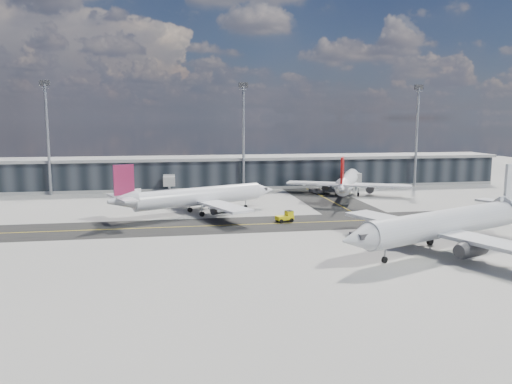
{
  "coord_description": "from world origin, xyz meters",
  "views": [
    {
      "loc": [
        -19.04,
        -85.55,
        19.54
      ],
      "look_at": [
        -2.79,
        11.1,
        5.0
      ],
      "focal_mm": 35.0,
      "sensor_mm": 36.0,
      "label": 1
    }
  ],
  "objects_px": {
    "baggage_tug": "(286,216)",
    "service_van": "(317,190)",
    "airliner_af": "(197,197)",
    "airliner_near": "(447,224)",
    "airliner_redtail": "(348,182)"
  },
  "relations": [
    {
      "from": "airliner_af",
      "to": "airliner_redtail",
      "type": "height_order",
      "value": "airliner_af"
    },
    {
      "from": "airliner_near",
      "to": "service_van",
      "type": "height_order",
      "value": "airliner_near"
    },
    {
      "from": "airliner_af",
      "to": "baggage_tug",
      "type": "height_order",
      "value": "airliner_af"
    },
    {
      "from": "airliner_af",
      "to": "airliner_near",
      "type": "distance_m",
      "value": 49.15
    },
    {
      "from": "airliner_af",
      "to": "airliner_near",
      "type": "relative_size",
      "value": 0.9
    },
    {
      "from": "airliner_redtail",
      "to": "service_van",
      "type": "relative_size",
      "value": 7.0
    },
    {
      "from": "airliner_af",
      "to": "service_van",
      "type": "bearing_deg",
      "value": 103.12
    },
    {
      "from": "service_van",
      "to": "airliner_near",
      "type": "bearing_deg",
      "value": -104.99
    },
    {
      "from": "baggage_tug",
      "to": "service_van",
      "type": "height_order",
      "value": "baggage_tug"
    },
    {
      "from": "airliner_near",
      "to": "service_van",
      "type": "xyz_separation_m",
      "value": [
        -2.6,
        58.52,
        -3.33
      ]
    },
    {
      "from": "baggage_tug",
      "to": "service_van",
      "type": "bearing_deg",
      "value": 138.39
    },
    {
      "from": "airliner_near",
      "to": "service_van",
      "type": "distance_m",
      "value": 58.67
    },
    {
      "from": "baggage_tug",
      "to": "service_van",
      "type": "relative_size",
      "value": 0.73
    },
    {
      "from": "airliner_near",
      "to": "baggage_tug",
      "type": "xyz_separation_m",
      "value": [
        -18.98,
        23.85,
        -2.98
      ]
    },
    {
      "from": "airliner_near",
      "to": "service_van",
      "type": "relative_size",
      "value": 7.84
    }
  ]
}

